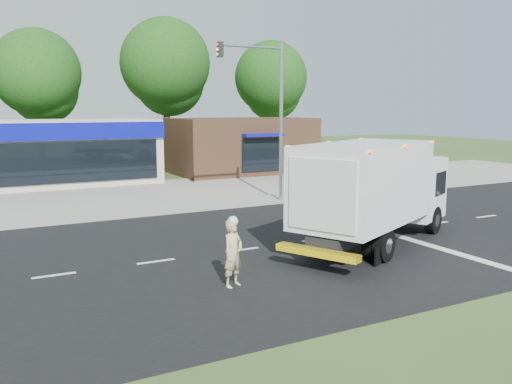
% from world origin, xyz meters
% --- Properties ---
extents(ground, '(120.00, 120.00, 0.00)m').
position_xyz_m(ground, '(0.00, 0.00, 0.00)').
color(ground, '#385123').
rests_on(ground, ground).
extents(road_asphalt, '(60.00, 14.00, 0.02)m').
position_xyz_m(road_asphalt, '(0.00, 0.00, 0.00)').
color(road_asphalt, black).
rests_on(road_asphalt, ground).
extents(sidewalk, '(60.00, 2.40, 0.12)m').
position_xyz_m(sidewalk, '(0.00, 8.20, 0.06)').
color(sidewalk, gray).
rests_on(sidewalk, ground).
extents(parking_apron, '(60.00, 9.00, 0.02)m').
position_xyz_m(parking_apron, '(0.00, 14.00, 0.01)').
color(parking_apron, gray).
rests_on(parking_apron, ground).
extents(lane_markings, '(55.20, 7.00, 0.01)m').
position_xyz_m(lane_markings, '(1.35, -1.35, 0.02)').
color(lane_markings, silver).
rests_on(lane_markings, road_asphalt).
extents(ems_box_truck, '(8.44, 5.76, 3.61)m').
position_xyz_m(ems_box_truck, '(1.27, -1.61, 2.08)').
color(ems_box_truck, black).
rests_on(ems_box_truck, ground).
extents(emergency_worker, '(0.78, 0.67, 1.92)m').
position_xyz_m(emergency_worker, '(-4.89, -3.22, 0.94)').
color(emergency_worker, '#CCBE88').
rests_on(emergency_worker, ground).
extents(retail_strip_mall, '(18.00, 6.20, 4.00)m').
position_xyz_m(retail_strip_mall, '(-9.00, 19.93, 2.01)').
color(retail_strip_mall, beige).
rests_on(retail_strip_mall, ground).
extents(brown_storefront, '(10.00, 6.70, 4.00)m').
position_xyz_m(brown_storefront, '(7.00, 19.98, 2.00)').
color(brown_storefront, '#382316').
rests_on(brown_storefront, ground).
extents(traffic_signal_pole, '(3.51, 0.25, 8.00)m').
position_xyz_m(traffic_signal_pole, '(2.35, 7.60, 4.92)').
color(traffic_signal_pole, gray).
rests_on(traffic_signal_pole, ground).
extents(background_trees, '(36.77, 7.39, 12.10)m').
position_xyz_m(background_trees, '(-0.85, 28.16, 7.38)').
color(background_trees, '#332114').
rests_on(background_trees, ground).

